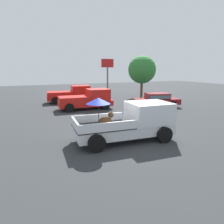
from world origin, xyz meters
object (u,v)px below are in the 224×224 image
at_px(pickup_truck_far, 72,94).
at_px(motel_sign, 107,72).
at_px(pickup_truck_red, 88,99).
at_px(pickup_truck_main, 132,121).
at_px(parked_sedan_near, 157,99).

relative_size(pickup_truck_far, motel_sign, 1.07).
bearing_deg(pickup_truck_red, pickup_truck_far, 99.00).
distance_m(pickup_truck_main, pickup_truck_red, 8.92).
height_order(pickup_truck_red, parked_sedan_near, pickup_truck_red).
height_order(pickup_truck_far, motel_sign, motel_sign).
bearing_deg(parked_sedan_near, pickup_truck_main, 61.42).
height_order(pickup_truck_main, pickup_truck_far, pickup_truck_main).
relative_size(pickup_truck_main, parked_sedan_near, 1.12).
bearing_deg(motel_sign, pickup_truck_far, 162.94).
xyz_separation_m(parked_sedan_near, motel_sign, (-2.94, 5.06, 2.56)).
height_order(pickup_truck_main, parked_sedan_near, pickup_truck_main).
height_order(pickup_truck_red, motel_sign, motel_sign).
bearing_deg(motel_sign, pickup_truck_red, -136.20).
bearing_deg(pickup_truck_far, pickup_truck_main, -84.02).
distance_m(pickup_truck_red, parked_sedan_near, 6.59).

